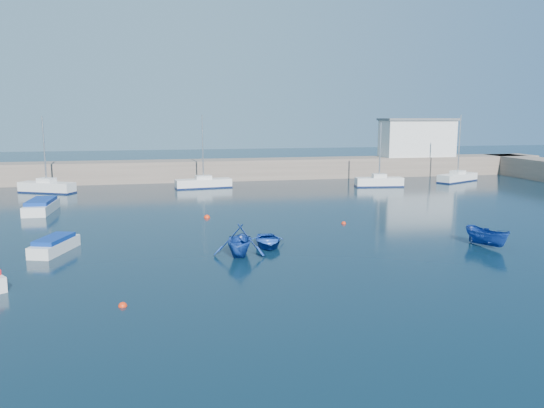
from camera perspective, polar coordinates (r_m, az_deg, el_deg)
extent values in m
plane|color=black|center=(24.66, 1.32, -10.09)|extent=(220.00, 220.00, 0.00)
cube|color=#736558|center=(69.16, -7.54, 3.63)|extent=(96.00, 4.50, 2.60)
cube|color=silver|center=(77.26, 15.33, 6.81)|extent=(10.00, 4.00, 5.00)
cube|color=silver|center=(62.48, -23.05, 1.65)|extent=(6.28, 4.30, 1.14)
cylinder|color=#B7BABC|center=(62.11, -23.30, 5.41)|extent=(0.17, 0.17, 7.09)
cube|color=silver|center=(61.82, -7.38, 2.21)|extent=(6.57, 2.61, 1.03)
cylinder|color=#B7BABC|center=(61.43, -7.47, 6.08)|extent=(0.15, 0.15, 7.35)
cube|color=silver|center=(63.65, 11.44, 2.33)|extent=(5.69, 2.20, 1.08)
cylinder|color=#B7BABC|center=(63.31, 11.55, 5.68)|extent=(0.16, 0.16, 6.38)
cube|color=silver|center=(71.12, 19.32, 2.69)|extent=(6.51, 4.52, 1.00)
cylinder|color=#B7BABC|center=(70.79, 19.51, 6.05)|extent=(0.14, 0.14, 7.36)
cube|color=silver|center=(35.13, -22.35, -4.26)|extent=(2.56, 4.17, 0.70)
cube|color=navy|center=(35.02, -22.39, -3.49)|extent=(2.18, 3.21, 0.26)
cube|color=silver|center=(50.02, -23.55, -0.34)|extent=(2.13, 5.56, 0.82)
cube|color=navy|center=(49.94, -23.60, 0.30)|extent=(1.98, 4.19, 0.31)
imported|color=navy|center=(33.93, -0.48, -3.99)|extent=(2.72, 3.61, 0.71)
imported|color=navy|center=(31.64, -3.50, -3.91)|extent=(3.86, 4.21, 1.88)
imported|color=navy|center=(36.43, 22.14, -3.32)|extent=(2.05, 3.48, 1.26)
sphere|color=red|center=(24.55, -15.76, -10.55)|extent=(0.39, 0.39, 0.39)
sphere|color=red|center=(41.40, 7.72, -2.11)|extent=(0.38, 0.38, 0.38)
sphere|color=red|center=(43.74, -7.01, -1.47)|extent=(0.50, 0.50, 0.50)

